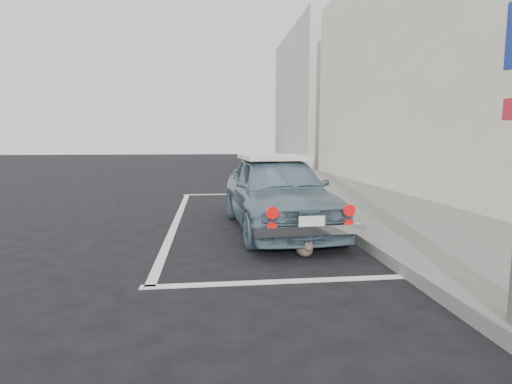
{
  "coord_description": "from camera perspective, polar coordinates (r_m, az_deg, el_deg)",
  "views": [
    {
      "loc": [
        -0.27,
        -4.5,
        1.48
      ],
      "look_at": [
        0.38,
        1.14,
        0.75
      ],
      "focal_mm": 28.0,
      "sensor_mm": 36.0,
      "label": 1
    }
  ],
  "objects": [
    {
      "name": "building_far",
      "position": [
        25.5,
        8.68,
        12.94
      ],
      "size": [
        3.5,
        10.0,
        8.0
      ],
      "primitive_type": "cube",
      "color": "#BAB3A8",
      "rests_on": "ground"
    },
    {
      "name": "pline_side",
      "position": [
        7.67,
        -11.21,
        -3.9
      ],
      "size": [
        0.12,
        7.0,
        0.01
      ],
      "primitive_type": "cube",
      "color": "silver",
      "rests_on": "ground"
    },
    {
      "name": "ground",
      "position": [
        4.74,
        -3.04,
        -10.87
      ],
      "size": [
        80.0,
        80.0,
        0.0
      ],
      "primitive_type": "plane",
      "color": "black",
      "rests_on": "ground"
    },
    {
      "name": "cat",
      "position": [
        5.21,
        6.98,
        -7.99
      ],
      "size": [
        0.25,
        0.45,
        0.24
      ],
      "rotation": [
        0.0,
        0.0,
        0.17
      ],
      "color": "#685A4F",
      "rests_on": "ground"
    },
    {
      "name": "pline_front",
      "position": [
        11.12,
        -2.58,
        -0.29
      ],
      "size": [
        3.0,
        0.12,
        0.01
      ],
      "primitive_type": "cube",
      "color": "silver",
      "rests_on": "ground"
    },
    {
      "name": "retro_coupe",
      "position": [
        6.69,
        3.04,
        0.11
      ],
      "size": [
        1.73,
        3.81,
        1.27
      ],
      "rotation": [
        0.0,
        0.0,
        0.06
      ],
      "color": "slate",
      "rests_on": "ground"
    },
    {
      "name": "sidewalk",
      "position": [
        7.5,
        21.15,
        -3.96
      ],
      "size": [
        2.8,
        40.0,
        0.15
      ],
      "primitive_type": "cube",
      "color": "#60605C",
      "rests_on": "ground"
    },
    {
      "name": "pline_rear",
      "position": [
        4.33,
        4.17,
        -12.62
      ],
      "size": [
        3.0,
        0.12,
        0.01
      ],
      "primitive_type": "cube",
      "color": "silver",
      "rests_on": "ground"
    },
    {
      "name": "shop_building",
      "position": [
        10.95,
        32.15,
        16.81
      ],
      "size": [
        3.5,
        18.0,
        7.0
      ],
      "color": "beige",
      "rests_on": "ground"
    }
  ]
}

